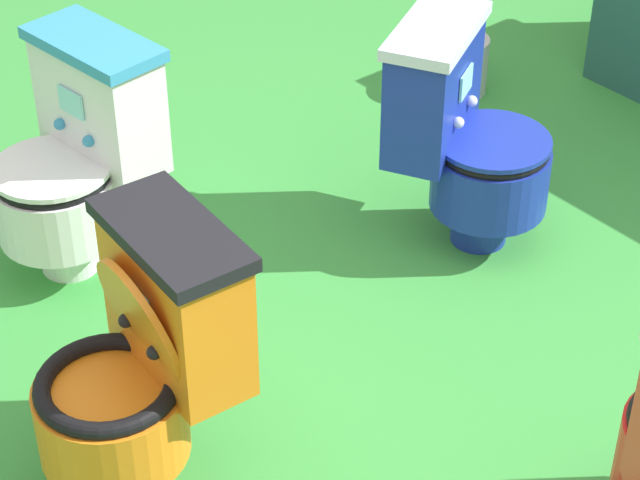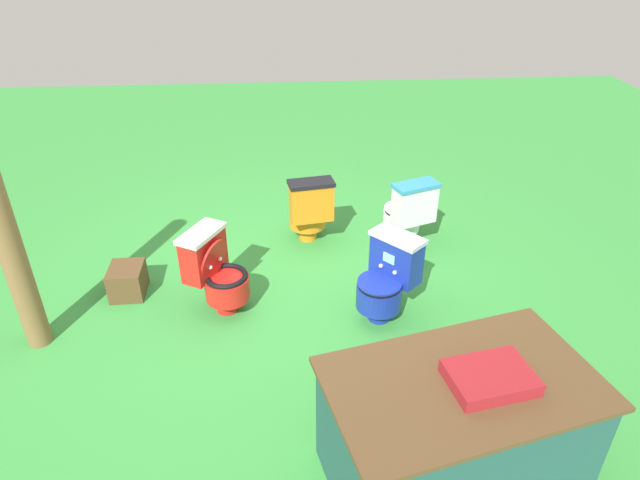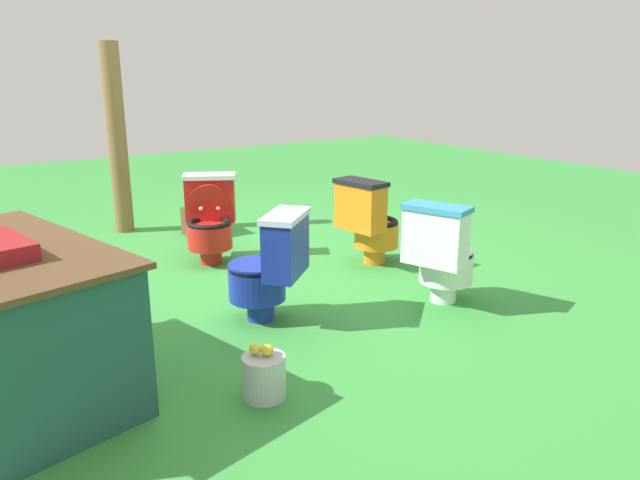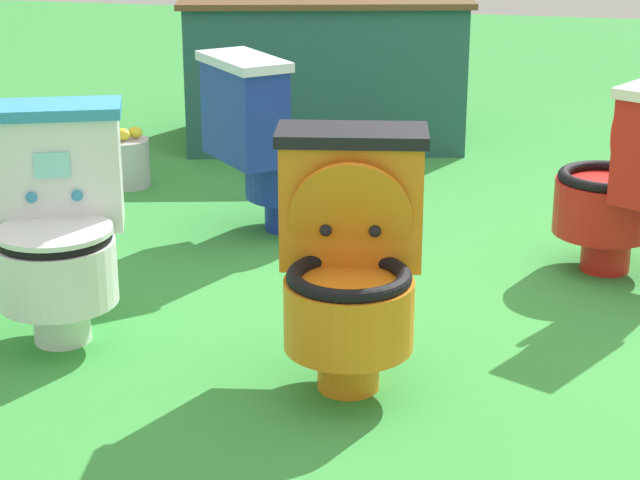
% 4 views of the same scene
% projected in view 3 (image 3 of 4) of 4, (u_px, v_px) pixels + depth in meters
% --- Properties ---
extents(ground, '(14.00, 14.00, 0.00)m').
position_uv_depth(ground, '(267.00, 269.00, 4.98)').
color(ground, green).
extents(toilet_red, '(0.62, 0.59, 0.73)m').
position_uv_depth(toilet_red, '(210.00, 218.00, 5.10)').
color(toilet_red, red).
rests_on(toilet_red, ground).
extents(toilet_white, '(0.55, 0.60, 0.73)m').
position_uv_depth(toilet_white, '(441.00, 253.00, 4.16)').
color(toilet_white, white).
rests_on(toilet_white, ground).
extents(toilet_blue, '(0.63, 0.63, 0.73)m').
position_uv_depth(toilet_blue, '(270.00, 266.00, 3.89)').
color(toilet_blue, '#192D9E').
rests_on(toilet_blue, ground).
extents(toilet_orange, '(0.48, 0.55, 0.73)m').
position_uv_depth(toilet_orange, '(369.00, 221.00, 4.99)').
color(toilet_orange, orange).
rests_on(toilet_orange, ground).
extents(vendor_table, '(1.62, 1.18, 0.85)m').
position_uv_depth(vendor_table, '(2.00, 324.00, 2.97)').
color(vendor_table, '#23514C').
rests_on(vendor_table, ground).
extents(wooden_post, '(0.18, 0.18, 1.82)m').
position_uv_depth(wooden_post, '(117.00, 140.00, 5.88)').
color(wooden_post, brown).
rests_on(wooden_post, ground).
extents(small_crate, '(0.29, 0.34, 0.27)m').
position_uv_depth(small_crate, '(203.00, 221.00, 5.96)').
color(small_crate, brown).
rests_on(small_crate, ground).
extents(lemon_bucket, '(0.22, 0.22, 0.28)m').
position_uv_depth(lemon_bucket, '(264.00, 375.00, 3.04)').
color(lemon_bucket, '#B7B7BF').
rests_on(lemon_bucket, ground).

